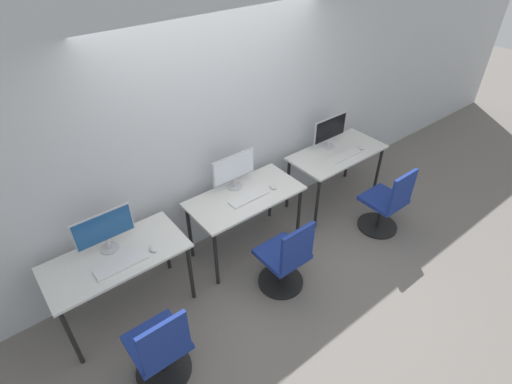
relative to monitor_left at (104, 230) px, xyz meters
name	(u,v)px	position (x,y,z in m)	size (l,w,h in m)	color
ground_plane	(263,261)	(1.44, -0.43, -0.98)	(20.00, 20.00, 0.00)	slate
wall_back	(219,125)	(1.44, 0.31, 0.42)	(12.00, 0.05, 2.80)	#B7BCC1
desk_left	(117,263)	(0.00, -0.12, -0.31)	(1.24, 0.62, 0.75)	silver
monitor_left	(104,230)	(0.00, 0.00, 0.00)	(0.53, 0.17, 0.40)	#B2B2B7
keyboard_left	(121,265)	(0.00, -0.26, -0.22)	(0.45, 0.14, 0.02)	silver
mouse_left	(153,249)	(0.30, -0.26, -0.21)	(0.06, 0.09, 0.03)	silver
office_chair_left	(161,351)	(-0.04, -0.95, -0.62)	(0.48, 0.48, 0.89)	black
desk_center	(245,201)	(1.44, -0.12, -0.31)	(1.24, 0.62, 0.75)	silver
monitor_center	(234,169)	(1.44, 0.07, 0.00)	(0.53, 0.17, 0.40)	#B2B2B7
keyboard_center	(249,197)	(1.44, -0.19, -0.22)	(0.45, 0.14, 0.02)	silver
mouse_center	(273,187)	(1.75, -0.21, -0.21)	(0.06, 0.09, 0.03)	silver
office_chair_center	(285,261)	(1.40, -0.84, -0.62)	(0.48, 0.48, 0.89)	black
desk_right	(337,158)	(2.88, -0.12, -0.31)	(1.24, 0.62, 0.75)	silver
monitor_right	(330,130)	(2.88, 0.04, 0.00)	(0.53, 0.17, 0.40)	#B2B2B7
keyboard_right	(345,155)	(2.88, -0.25, -0.22)	(0.45, 0.14, 0.02)	silver
mouse_right	(361,148)	(3.16, -0.26, -0.21)	(0.06, 0.09, 0.03)	silver
office_chair_right	(386,206)	(2.92, -0.91, -0.62)	(0.48, 0.48, 0.89)	black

